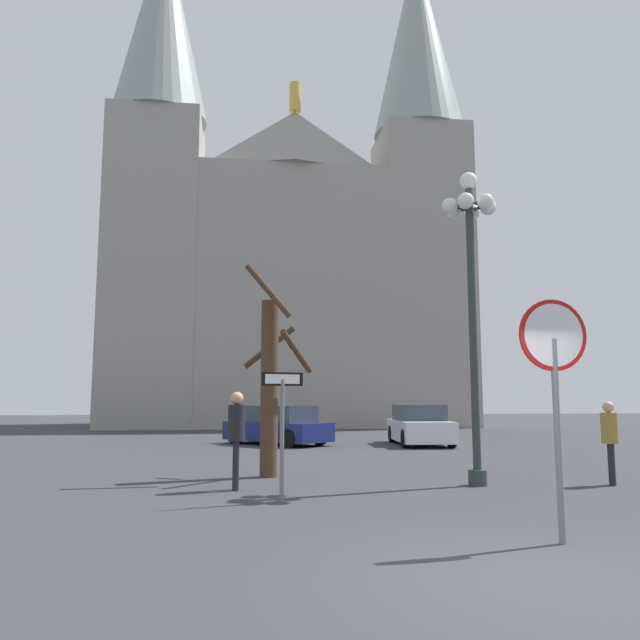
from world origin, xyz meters
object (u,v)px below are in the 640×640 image
object	(u,v)px
street_lamp	(471,269)
pedestrian_standing	(610,435)
parked_car_far_navy	(278,426)
stop_sign	(554,368)
pedestrian_walking	(236,430)
bare_tree	(270,380)
parked_car_near_white	(420,426)
one_way_arrow_sign	(282,417)
cathedral	(290,252)

from	to	relation	value
street_lamp	pedestrian_standing	size ratio (longest dim) A/B	3.90
parked_car_far_navy	pedestrian_standing	bearing A→B (deg)	-63.01
stop_sign	pedestrian_walking	distance (m)	6.14
street_lamp	pedestrian_standing	xyz separation A→B (m)	(2.61, -0.29, -3.29)
bare_tree	pedestrian_walking	size ratio (longest dim) A/B	2.54
stop_sign	parked_car_near_white	size ratio (longest dim) A/B	0.69
pedestrian_walking	pedestrian_standing	xyz separation A→B (m)	(7.25, -0.26, -0.12)
stop_sign	bare_tree	distance (m)	7.28
bare_tree	pedestrian_walking	world-z (taller)	bare_tree
bare_tree	parked_car_near_white	world-z (taller)	bare_tree
street_lamp	parked_car_far_navy	world-z (taller)	street_lamp
parked_car_far_navy	pedestrian_standing	world-z (taller)	pedestrian_standing
one_way_arrow_sign	stop_sign	bearing A→B (deg)	-47.32
street_lamp	cathedral	bearing A→B (deg)	93.60
street_lamp	pedestrian_walking	distance (m)	5.62
parked_car_near_white	pedestrian_standing	size ratio (longest dim) A/B	2.56
street_lamp	bare_tree	distance (m)	4.87
stop_sign	parked_car_near_white	distance (m)	15.50
parked_car_far_navy	pedestrian_standing	size ratio (longest dim) A/B	2.59
street_lamp	parked_car_near_white	world-z (taller)	street_lamp
stop_sign	pedestrian_standing	bearing A→B (deg)	52.33
cathedral	pedestrian_standing	bearing A→B (deg)	-80.94
bare_tree	parked_car_near_white	xyz separation A→B (m)	(5.84, 8.61, -1.39)
stop_sign	one_way_arrow_sign	xyz separation A→B (m)	(-3.04, 3.30, -0.68)
street_lamp	parked_car_far_navy	distance (m)	12.13
cathedral	bare_tree	world-z (taller)	cathedral
cathedral	parked_car_near_white	size ratio (longest dim) A/B	7.84
bare_tree	parked_car_far_navy	xyz separation A→B (m)	(0.73, 9.30, -1.40)
cathedral	pedestrian_standing	size ratio (longest dim) A/B	20.07
parked_car_far_navy	pedestrian_walking	bearing A→B (deg)	-97.32
cathedral	street_lamp	world-z (taller)	cathedral
pedestrian_walking	parked_car_far_navy	bearing A→B (deg)	82.68
parked_car_far_navy	parked_car_near_white	bearing A→B (deg)	-7.64
cathedral	stop_sign	xyz separation A→B (m)	(0.83, -31.28, -8.86)
street_lamp	pedestrian_walking	world-z (taller)	street_lamp
cathedral	one_way_arrow_sign	xyz separation A→B (m)	(-2.22, -27.97, -9.54)
cathedral	parked_car_far_navy	xyz separation A→B (m)	(-1.54, -15.39, -10.24)
stop_sign	street_lamp	size ratio (longest dim) A/B	0.46
bare_tree	parked_car_near_white	size ratio (longest dim) A/B	1.11
street_lamp	parked_car_far_navy	xyz separation A→B (m)	(-3.21, 11.13, -3.60)
pedestrian_walking	bare_tree	bearing A→B (deg)	69.24
street_lamp	bare_tree	size ratio (longest dim) A/B	1.38
parked_car_near_white	street_lamp	bearing A→B (deg)	-100.32
cathedral	pedestrian_walking	xyz separation A→B (m)	(-2.97, -26.55, -9.80)
street_lamp	pedestrian_walking	xyz separation A→B (m)	(-4.64, -0.03, -3.17)
street_lamp	one_way_arrow_sign	bearing A→B (deg)	-159.47
one_way_arrow_sign	street_lamp	bearing A→B (deg)	20.53
one_way_arrow_sign	parked_car_near_white	distance (m)	13.25
bare_tree	parked_car_far_navy	bearing A→B (deg)	85.53
parked_car_near_white	pedestrian_walking	bearing A→B (deg)	-121.99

